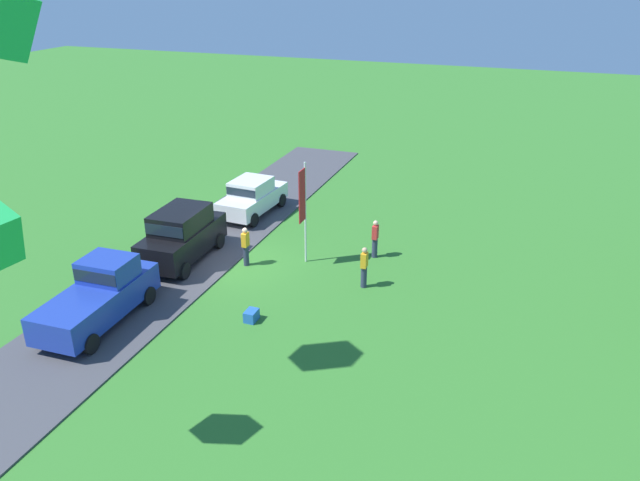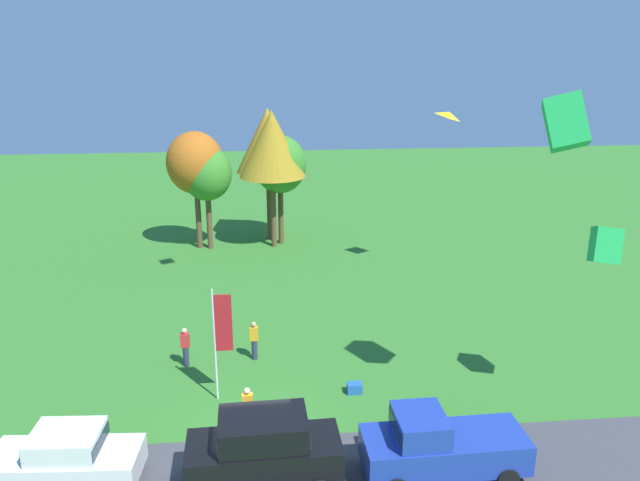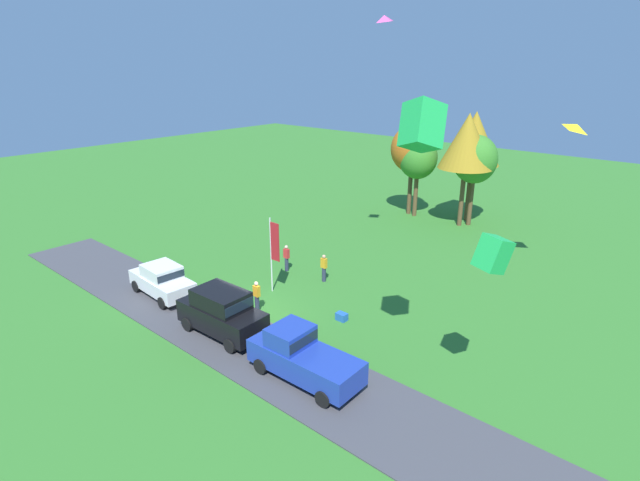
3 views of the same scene
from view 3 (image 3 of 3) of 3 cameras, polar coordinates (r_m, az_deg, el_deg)
name	(u,v)px [view 3 (image 3 of 3)]	position (r m, az deg, el deg)	size (l,w,h in m)	color
ground_plane	(252,315)	(26.63, -7.80, -8.47)	(120.00, 120.00, 0.00)	#337528
pavement_strip	(219,331)	(25.46, -11.45, -10.05)	(36.00, 4.40, 0.06)	#424247
car_sedan_mid_row	(162,279)	(29.32, -17.59, -4.25)	(4.51, 2.18, 1.84)	white
car_suv_far_end	(222,311)	(24.54, -11.17, -7.86)	(4.66, 2.17, 2.28)	black
car_pickup_near_entrance	(301,355)	(21.14, -2.13, -12.95)	(5.05, 2.15, 2.14)	#1E389E
person_on_lawn	(257,296)	(26.62, -7.24, -6.33)	(0.36, 0.24, 1.71)	#2D334C
person_watching_sky	(287,258)	(31.43, -3.85, -1.99)	(0.36, 0.24, 1.71)	#2D334C
person_beside_suv	(324,268)	(29.89, 0.45, -3.13)	(0.36, 0.24, 1.71)	#2D334C
tree_far_left	(412,149)	(42.97, 10.52, 10.21)	(3.60, 3.60, 7.60)	brown
tree_right_of_center	(418,158)	(42.56, 11.13, 9.21)	(3.19, 3.19, 6.74)	brown
tree_center_back	(474,139)	(42.07, 17.22, 11.05)	(4.20, 4.20, 8.87)	brown
tree_lone_near	(467,141)	(40.41, 16.49, 10.81)	(4.21, 4.21, 8.88)	brown
tree_far_right	(475,160)	(41.01, 17.30, 8.80)	(3.42, 3.42, 7.22)	brown
flag_banner	(274,246)	(27.89, -5.32, -0.68)	(0.71, 0.08, 4.43)	silver
cooler_box	(342,317)	(25.87, 2.49, -8.69)	(0.56, 0.40, 0.40)	blue
kite_diamond_high_right	(384,18)	(30.53, 7.34, 23.86)	(0.82, 0.86, 0.35)	#EA4C9E
kite_box_over_trees	(493,254)	(18.09, 19.17, -1.45)	(0.85, 0.85, 1.19)	green
kite_box_high_left	(422,126)	(17.13, 11.60, 12.74)	(1.06, 1.06, 1.48)	green
kite_diamond_low_drifter	(577,127)	(30.65, 27.30, 11.44)	(1.02, 1.08, 0.31)	yellow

